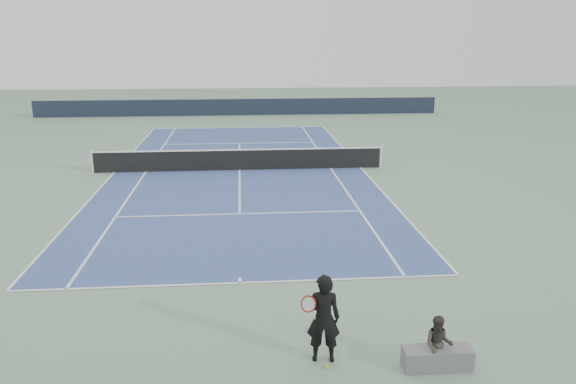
{
  "coord_description": "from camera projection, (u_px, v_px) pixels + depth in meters",
  "views": [
    {
      "loc": [
        0.12,
        -24.48,
        5.84
      ],
      "look_at": [
        1.53,
        -7.68,
        1.1
      ],
      "focal_mm": 35.0,
      "sensor_mm": 36.0,
      "label": 1
    }
  ],
  "objects": [
    {
      "name": "windscreen_far",
      "position": [
        239.0,
        107.0,
        42.05
      ],
      "size": [
        30.0,
        0.25,
        1.2
      ],
      "primitive_type": "cube",
      "color": "black",
      "rests_on": "ground"
    },
    {
      "name": "spectator_bench",
      "position": [
        438.0,
        351.0,
        10.1
      ],
      "size": [
        1.31,
        0.79,
        1.07
      ],
      "color": "slate",
      "rests_on": "ground"
    },
    {
      "name": "tennis_ball",
      "position": [
        326.0,
        367.0,
        10.17
      ],
      "size": [
        0.06,
        0.06,
        0.06
      ],
      "primitive_type": "sphere",
      "color": "#BCDB2C",
      "rests_on": "ground"
    },
    {
      "name": "tennis_player",
      "position": [
        323.0,
        318.0,
        10.22
      ],
      "size": [
        0.8,
        0.52,
        1.72
      ],
      "color": "black",
      "rests_on": "ground"
    },
    {
      "name": "ground",
      "position": [
        240.0,
        170.0,
        25.05
      ],
      "size": [
        80.0,
        80.0,
        0.0
      ],
      "primitive_type": "plane",
      "color": "gray"
    },
    {
      "name": "court_surface",
      "position": [
        240.0,
        170.0,
        25.05
      ],
      "size": [
        10.97,
        23.77,
        0.01
      ],
      "primitive_type": "cube",
      "color": "#394F87",
      "rests_on": "ground"
    },
    {
      "name": "tennis_net",
      "position": [
        239.0,
        159.0,
        24.92
      ],
      "size": [
        12.9,
        0.1,
        1.07
      ],
      "color": "silver",
      "rests_on": "ground"
    }
  ]
}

